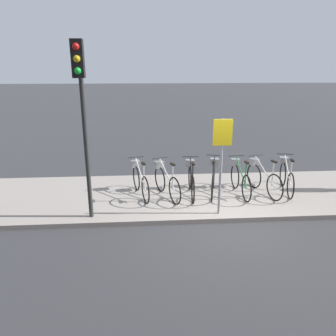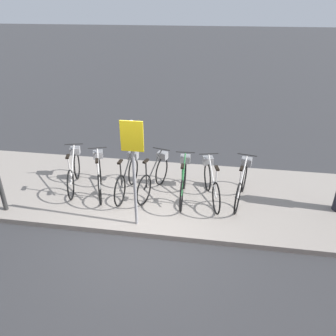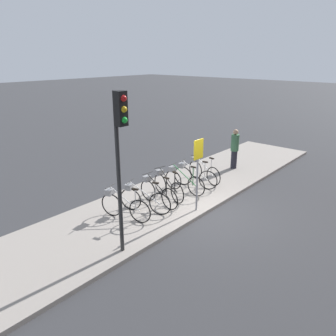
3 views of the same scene
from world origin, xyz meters
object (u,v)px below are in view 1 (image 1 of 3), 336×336
parked_bicycle_0 (140,179)px  parked_bicycle_4 (240,178)px  traffic_light (81,97)px  sign_post (222,151)px  parked_bicycle_1 (166,180)px  parked_bicycle_3 (213,177)px  parked_bicycle_2 (191,179)px  parked_bicycle_5 (262,177)px  parked_bicycle_6 (286,176)px

parked_bicycle_0 → parked_bicycle_4: bearing=-1.2°
traffic_light → sign_post: (3.07, 0.05, -1.25)m
parked_bicycle_0 → parked_bicycle_1: 0.71m
parked_bicycle_3 → parked_bicycle_1: bearing=-172.9°
parked_bicycle_2 → parked_bicycle_4: (1.36, 0.00, 0.00)m
parked_bicycle_2 → parked_bicycle_5: size_ratio=1.02×
traffic_light → sign_post: 3.31m
parked_bicycle_0 → parked_bicycle_5: same height
parked_bicycle_2 → parked_bicycle_6: (2.73, 0.09, 0.00)m
parked_bicycle_0 → parked_bicycle_2: size_ratio=0.97×
parked_bicycle_1 → parked_bicycle_2: size_ratio=0.95×
parked_bicycle_2 → parked_bicycle_6: 2.73m
parked_bicycle_0 → traffic_light: bearing=-130.0°
parked_bicycle_2 → parked_bicycle_3: same height
traffic_light → parked_bicycle_4: bearing=18.4°
parked_bicycle_1 → sign_post: 2.04m
parked_bicycle_0 → parked_bicycle_4: (2.77, -0.06, 0.00)m
traffic_light → parked_bicycle_2: bearing=27.0°
parked_bicycle_2 → sign_post: (0.51, -1.26, 1.11)m
parked_bicycle_0 → sign_post: 2.58m
parked_bicycle_2 → traffic_light: bearing=-153.0°
parked_bicycle_3 → traffic_light: traffic_light is taller
parked_bicycle_2 → traffic_light: size_ratio=0.44×
parked_bicycle_0 → sign_post: sign_post is taller
parked_bicycle_5 → traffic_light: (-4.57, -1.32, 2.36)m
parked_bicycle_4 → parked_bicycle_3: bearing=171.3°
parked_bicycle_0 → sign_post: size_ratio=0.73×
parked_bicycle_1 → parked_bicycle_6: same height
parked_bicycle_3 → parked_bicycle_4: bearing=-8.7°
parked_bicycle_0 → parked_bicycle_5: bearing=-0.8°
parked_bicycle_4 → parked_bicycle_6: 1.37m
parked_bicycle_0 → parked_bicycle_1: size_ratio=1.02×
parked_bicycle_5 → sign_post: sign_post is taller
parked_bicycle_5 → parked_bicycle_1: bearing=-178.5°
parked_bicycle_3 → parked_bicycle_6: size_ratio=0.99×
traffic_light → sign_post: bearing=0.8°
parked_bicycle_0 → parked_bicycle_3: 2.05m
parked_bicycle_3 → sign_post: bearing=-95.6°
parked_bicycle_0 → sign_post: bearing=-34.5°
parked_bicycle_5 → parked_bicycle_6: 0.72m
parked_bicycle_1 → parked_bicycle_5: 2.71m
parked_bicycle_5 → parked_bicycle_3: bearing=175.9°
parked_bicycle_4 → parked_bicycle_5: same height
parked_bicycle_6 → sign_post: (-2.22, -1.35, 1.11)m
sign_post → parked_bicycle_6: bearing=31.3°
parked_bicycle_0 → parked_bicycle_6: size_ratio=0.99×
parked_bicycle_6 → traffic_light: size_ratio=0.43×
parked_bicycle_6 → parked_bicycle_3: bearing=179.4°
parked_bicycle_1 → sign_post: sign_post is taller
parked_bicycle_4 → traffic_light: 4.76m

